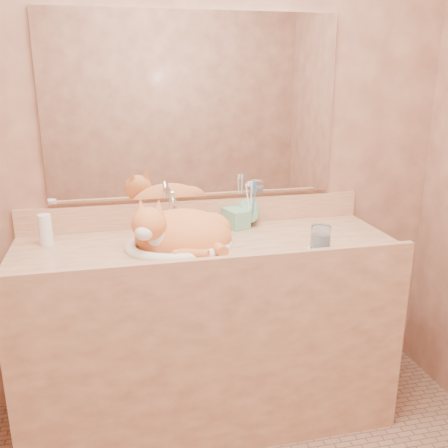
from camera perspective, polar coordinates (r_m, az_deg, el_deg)
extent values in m
cube|color=brown|center=(2.28, -3.42, 9.64)|extent=(2.40, 0.02, 2.50)
cube|color=white|center=(2.25, -3.43, 13.14)|extent=(1.30, 0.02, 0.80)
imported|color=#72B691|center=(2.24, 2.22, 1.58)|extent=(0.11, 0.11, 0.19)
imported|color=#72B691|center=(2.29, 3.10, 0.87)|extent=(0.13, 0.13, 0.11)
cylinder|color=white|center=(2.05, 10.90, -2.87)|extent=(0.10, 0.10, 0.01)
cylinder|color=silver|center=(2.03, 10.98, -1.49)|extent=(0.08, 0.08, 0.09)
cylinder|color=white|center=(2.19, -19.74, -0.64)|extent=(0.05, 0.05, 0.13)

